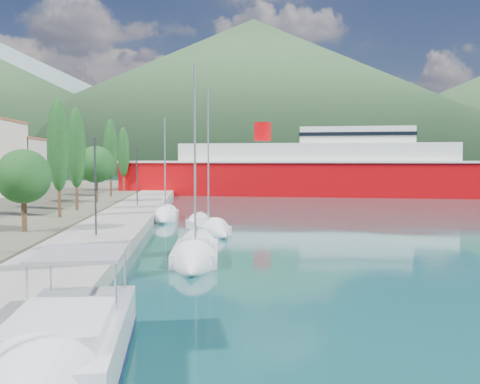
{
  "coord_description": "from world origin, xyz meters",
  "views": [
    {
      "loc": [
        -2.55,
        -19.17,
        5.47
      ],
      "look_at": [
        0.0,
        14.0,
        3.5
      ],
      "focal_mm": 40.0,
      "sensor_mm": 36.0,
      "label": 1
    }
  ],
  "objects": [
    {
      "name": "tree_row",
      "position": [
        -14.23,
        32.11,
        5.87
      ],
      "size": [
        4.21,
        63.64,
        10.84
      ],
      "color": "#47301E",
      "rests_on": "land_strip"
    },
    {
      "name": "ferry",
      "position": [
        16.13,
        64.5,
        3.7
      ],
      "size": [
        62.58,
        27.24,
        12.17
      ],
      "color": "#B60308",
      "rests_on": "ground"
    },
    {
      "name": "quay",
      "position": [
        -9.0,
        26.0,
        0.4
      ],
      "size": [
        5.0,
        88.0,
        0.8
      ],
      "primitive_type": "cube",
      "color": "gray",
      "rests_on": "ground"
    },
    {
      "name": "ground",
      "position": [
        0.0,
        120.0,
        0.0
      ],
      "size": [
        1400.0,
        1400.0,
        0.0
      ],
      "primitive_type": "plane",
      "color": "#124646"
    },
    {
      "name": "sailboat_far",
      "position": [
        -5.68,
        29.1,
        0.29
      ],
      "size": [
        2.25,
        6.99,
        10.26
      ],
      "color": "silver",
      "rests_on": "ground"
    },
    {
      "name": "lamp_posts",
      "position": [
        -9.0,
        14.04,
        4.08
      ],
      "size": [
        0.15,
        47.39,
        6.06
      ],
      "color": "#2D2D33",
      "rests_on": "quay"
    },
    {
      "name": "sailboat_mid",
      "position": [
        -1.46,
        20.18,
        0.29
      ],
      "size": [
        3.99,
        8.44,
        11.75
      ],
      "color": "silver",
      "rests_on": "ground"
    },
    {
      "name": "sailboat_near",
      "position": [
        -2.83,
        8.2,
        0.31
      ],
      "size": [
        2.74,
        8.17,
        11.6
      ],
      "color": "silver",
      "rests_on": "ground"
    },
    {
      "name": "hills_near",
      "position": [
        98.04,
        372.5,
        49.18
      ],
      "size": [
        1010.0,
        520.0,
        115.0
      ],
      "color": "#2E4D2C",
      "rests_on": "ground"
    },
    {
      "name": "hills_far",
      "position": [
        138.59,
        618.73,
        77.39
      ],
      "size": [
        1480.0,
        900.0,
        180.0
      ],
      "color": "slate",
      "rests_on": "ground"
    },
    {
      "name": "motor_cruiser",
      "position": [
        -5.83,
        -7.25,
        0.6
      ],
      "size": [
        3.29,
        10.05,
        3.67
      ],
      "color": "black",
      "rests_on": "ground"
    }
  ]
}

